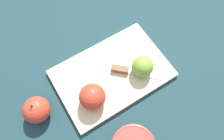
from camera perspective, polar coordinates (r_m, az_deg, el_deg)
ground_plane at (r=0.72m, az=0.00°, el=-1.22°), size 4.00×4.00×0.00m
cutting_board at (r=0.71m, az=0.00°, el=-0.95°), size 0.38×0.27×0.02m
apple_half_left at (r=0.63m, az=-5.19°, el=-7.00°), size 0.08×0.08×0.08m
apple_half_right at (r=0.68m, az=7.97°, el=0.93°), size 0.07×0.07×0.07m
knife at (r=0.69m, az=3.47°, el=-0.13°), size 0.12×0.13×0.02m
apple_whole at (r=0.67m, az=-19.11°, el=-9.80°), size 0.08×0.08×0.09m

